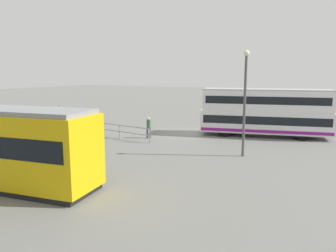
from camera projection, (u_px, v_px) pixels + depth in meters
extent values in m
plane|color=slate|center=(189.00, 133.00, 28.16)|extent=(160.00, 160.00, 0.00)
cube|color=white|center=(264.00, 121.00, 26.73)|extent=(10.47, 4.57, 1.75)
cube|color=white|center=(265.00, 100.00, 26.45)|extent=(10.15, 4.40, 1.63)
cube|color=black|center=(265.00, 119.00, 26.69)|extent=(9.98, 4.49, 0.64)
cube|color=black|center=(266.00, 99.00, 26.44)|extent=(9.66, 4.33, 0.60)
cube|color=#8C198C|center=(264.00, 129.00, 26.83)|extent=(10.28, 4.56, 0.24)
cube|color=#B2B2B7|center=(266.00, 90.00, 26.31)|extent=(10.15, 4.40, 0.10)
cylinder|color=black|center=(225.00, 128.00, 27.63)|extent=(1.49, 2.60, 1.00)
cylinder|color=black|center=(301.00, 132.00, 26.15)|extent=(1.49, 2.60, 1.00)
cylinder|color=#33384C|center=(150.00, 133.00, 26.07)|extent=(0.14, 0.14, 0.81)
cylinder|color=#33384C|center=(147.00, 133.00, 25.99)|extent=(0.14, 0.14, 0.81)
cylinder|color=#335938|center=(149.00, 124.00, 25.91)|extent=(0.45, 0.45, 0.63)
sphere|color=beige|center=(149.00, 119.00, 25.85)|extent=(0.22, 0.22, 0.22)
cube|color=gray|center=(119.00, 125.00, 25.87)|extent=(6.03, 0.96, 0.06)
cube|color=gray|center=(119.00, 131.00, 25.95)|extent=(6.03, 0.96, 0.06)
cylinder|color=gray|center=(150.00, 136.00, 24.22)|extent=(0.07, 0.07, 1.05)
cylinder|color=gray|center=(119.00, 132.00, 25.95)|extent=(0.07, 0.07, 1.05)
cylinder|color=gray|center=(93.00, 128.00, 27.68)|extent=(0.07, 0.07, 1.05)
cylinder|color=slate|center=(60.00, 120.00, 27.63)|extent=(0.10, 0.10, 2.42)
cube|color=white|center=(59.00, 110.00, 27.46)|extent=(0.92, 0.12, 0.55)
cylinder|color=#4C4C51|center=(244.00, 107.00, 20.00)|extent=(0.16, 0.16, 6.13)
sphere|color=#F2EFCC|center=(247.00, 53.00, 19.48)|extent=(0.36, 0.36, 0.36)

